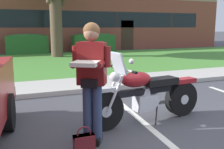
# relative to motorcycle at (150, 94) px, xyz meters

# --- Properties ---
(ground_plane) EXTENTS (140.00, 140.00, 0.00)m
(ground_plane) POSITION_rel_motorcycle_xyz_m (-0.31, -0.68, -0.49)
(ground_plane) COLOR #424247
(curb_strip) EXTENTS (60.00, 0.20, 0.12)m
(curb_strip) POSITION_rel_motorcycle_xyz_m (-0.31, 2.44, -0.43)
(curb_strip) COLOR #B7B2A8
(curb_strip) RESTS_ON ground
(concrete_walk) EXTENTS (60.00, 1.50, 0.08)m
(concrete_walk) POSITION_rel_motorcycle_xyz_m (-0.31, 3.29, -0.45)
(concrete_walk) COLOR #B7B2A8
(concrete_walk) RESTS_ON ground
(grass_lawn) EXTENTS (60.00, 8.55, 0.06)m
(grass_lawn) POSITION_rel_motorcycle_xyz_m (-0.31, 8.31, -0.46)
(grass_lawn) COLOR #478433
(grass_lawn) RESTS_ON ground
(stall_stripe_1) EXTENTS (0.49, 4.39, 0.01)m
(stall_stripe_1) POSITION_rel_motorcycle_xyz_m (-0.17, -0.48, -0.49)
(stall_stripe_1) COLOR silver
(stall_stripe_1) RESTS_ON ground
(motorcycle) EXTENTS (2.24, 0.82, 1.26)m
(motorcycle) POSITION_rel_motorcycle_xyz_m (0.00, 0.00, 0.00)
(motorcycle) COLOR black
(motorcycle) RESTS_ON ground
(rider_person) EXTENTS (0.60, 0.67, 1.70)m
(rider_person) POSITION_rel_motorcycle_xyz_m (-1.21, -0.48, 0.52)
(rider_person) COLOR black
(rider_person) RESTS_ON ground
(handbag) EXTENTS (0.28, 0.13, 0.36)m
(handbag) POSITION_rel_motorcycle_xyz_m (-1.40, -0.70, -0.34)
(handbag) COLOR maroon
(handbag) RESTS_ON ground
(hedge_center_left) EXTENTS (2.43, 0.90, 1.24)m
(hedge_center_left) POSITION_rel_motorcycle_xyz_m (-1.06, 12.72, 0.16)
(hedge_center_left) COLOR #286028
(hedge_center_left) RESTS_ON ground
(hedge_center_right) EXTENTS (2.79, 0.90, 1.24)m
(hedge_center_right) POSITION_rel_motorcycle_xyz_m (3.13, 12.72, 0.16)
(hedge_center_right) COLOR #286028
(hedge_center_right) RESTS_ON ground
(brick_building) EXTENTS (27.30, 8.97, 4.09)m
(brick_building) POSITION_rel_motorcycle_xyz_m (0.58, 18.02, 1.56)
(brick_building) COLOR brown
(brick_building) RESTS_ON ground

